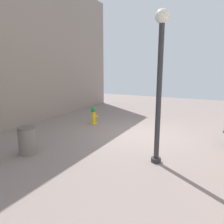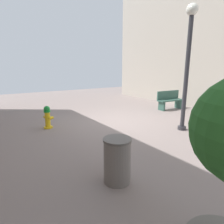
{
  "view_description": "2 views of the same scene",
  "coord_description": "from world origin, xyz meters",
  "px_view_note": "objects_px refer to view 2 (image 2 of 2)",
  "views": [
    {
      "loc": [
        -2.73,
        7.68,
        2.56
      ],
      "look_at": [
        0.75,
        0.89,
        1.0
      ],
      "focal_mm": 34.08,
      "sensor_mm": 36.0,
      "label": 1
    },
    {
      "loc": [
        4.22,
        5.97,
        2.07
      ],
      "look_at": [
        0.85,
        1.03,
        0.69
      ],
      "focal_mm": 30.12,
      "sensor_mm": 36.0,
      "label": 2
    }
  ],
  "objects_px": {
    "bench_near": "(170,100)",
    "street_lamp": "(188,56)",
    "fire_hydrant": "(48,117)",
    "trash_bin": "(117,160)"
  },
  "relations": [
    {
      "from": "bench_near",
      "to": "street_lamp",
      "type": "xyz_separation_m",
      "value": [
        2.39,
        2.5,
        1.99
      ]
    },
    {
      "from": "fire_hydrant",
      "to": "bench_near",
      "type": "distance_m",
      "value": 6.18
    },
    {
      "from": "fire_hydrant",
      "to": "trash_bin",
      "type": "bearing_deg",
      "value": 91.82
    },
    {
      "from": "bench_near",
      "to": "fire_hydrant",
      "type": "bearing_deg",
      "value": -2.83
    },
    {
      "from": "bench_near",
      "to": "trash_bin",
      "type": "bearing_deg",
      "value": 31.61
    },
    {
      "from": "bench_near",
      "to": "street_lamp",
      "type": "bearing_deg",
      "value": 46.31
    },
    {
      "from": "fire_hydrant",
      "to": "trash_bin",
      "type": "relative_size",
      "value": 0.95
    },
    {
      "from": "bench_near",
      "to": "street_lamp",
      "type": "height_order",
      "value": "street_lamp"
    },
    {
      "from": "bench_near",
      "to": "trash_bin",
      "type": "height_order",
      "value": "bench_near"
    },
    {
      "from": "fire_hydrant",
      "to": "street_lamp",
      "type": "distance_m",
      "value": 5.15
    }
  ]
}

